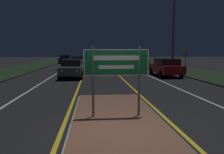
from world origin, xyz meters
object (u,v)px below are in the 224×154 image
highway_sign (116,66)px  streetlight_right_near (174,0)px  car_receding_0 (166,67)px  car_approaching_2 (65,59)px  car_approaching_0 (72,68)px  car_receding_1 (139,62)px  warning_sign (185,56)px  car_approaching_1 (78,61)px

highway_sign → streetlight_right_near: size_ratio=0.22×
car_receding_0 → car_approaching_2: size_ratio=1.02×
highway_sign → car_approaching_0: 11.69m
highway_sign → car_receding_1: highway_sign is taller
highway_sign → car_receding_0: bearing=64.4°
highway_sign → warning_sign: 18.93m
car_approaching_1 → highway_sign: bearing=-83.4°
car_approaching_0 → car_approaching_2: (-3.21, 22.09, -0.00)m
car_receding_1 → warning_sign: 7.26m
streetlight_right_near → car_approaching_0: (-8.95, -1.23, -5.84)m
car_approaching_1 → car_approaching_0: bearing=-88.2°
streetlight_right_near → warning_sign: streetlight_right_near is taller
streetlight_right_near → warning_sign: (2.88, 3.79, -5.01)m
streetlight_right_near → car_receding_0: 5.98m
car_approaching_0 → warning_sign: 12.87m
car_approaching_0 → warning_sign: size_ratio=1.76×
car_approaching_1 → car_approaching_2: car_approaching_2 is taller
highway_sign → car_approaching_1: bearing=96.6°
car_receding_1 → warning_sign: warning_sign is taller
highway_sign → warning_sign: (9.41, 16.43, -0.08)m
warning_sign → car_approaching_0: bearing=-157.0°
car_receding_1 → car_approaching_1: size_ratio=0.98×
streetlight_right_near → car_receding_1: (-0.91, 9.93, -5.86)m
streetlight_right_near → car_receding_1: bearing=95.2°
highway_sign → streetlight_right_near: bearing=62.7°
car_receding_1 → car_approaching_2: size_ratio=0.98×
car_receding_1 → car_approaching_0: (-8.04, -11.16, 0.02)m
car_receding_1 → car_approaching_1: (-8.47, 2.11, 0.01)m
highway_sign → warning_sign: bearing=60.2°
car_approaching_1 → warning_sign: size_ratio=1.78×
highway_sign → car_approaching_1: highway_sign is taller
car_receding_0 → car_receding_1: car_receding_0 is taller
car_receding_0 → car_receding_1: (0.03, 10.87, -0.03)m
streetlight_right_near → car_approaching_1: streetlight_right_near is taller
highway_sign → streetlight_right_near: (6.53, 12.64, 4.94)m
highway_sign → car_approaching_2: highway_sign is taller
car_receding_1 → car_approaching_0: 13.76m
car_receding_1 → car_approaching_2: car_approaching_2 is taller
car_approaching_2 → warning_sign: bearing=-48.6°
car_approaching_0 → warning_sign: warning_sign is taller
car_receding_0 → car_approaching_0: (-8.01, -0.29, -0.01)m
car_approaching_1 → warning_sign: (12.25, -8.25, 0.83)m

